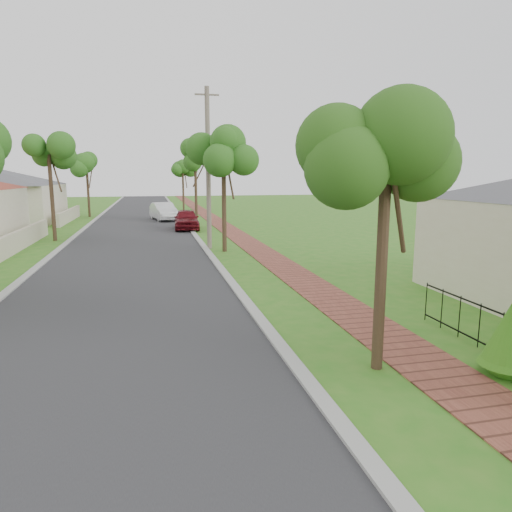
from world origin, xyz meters
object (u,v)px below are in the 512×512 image
object	(u,v)px
parked_car_white	(164,212)
near_tree	(386,166)
utility_pole	(208,168)
parked_car_red	(187,219)

from	to	relation	value
parked_car_white	near_tree	xyz separation A→B (m)	(3.16, -31.51, 3.18)
utility_pole	parked_car_white	bearing A→B (deg)	96.69
parked_car_white	utility_pole	world-z (taller)	utility_pole
parked_car_red	parked_car_white	xyz separation A→B (m)	(-1.36, 7.13, 0.03)
near_tree	utility_pole	world-z (taller)	utility_pole
parked_car_red	utility_pole	world-z (taller)	utility_pole
parked_car_white	near_tree	world-z (taller)	near_tree
parked_car_white	near_tree	bearing A→B (deg)	-95.70
parked_car_white	near_tree	size ratio (longest dim) A/B	0.90
parked_car_white	near_tree	distance (m)	31.83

